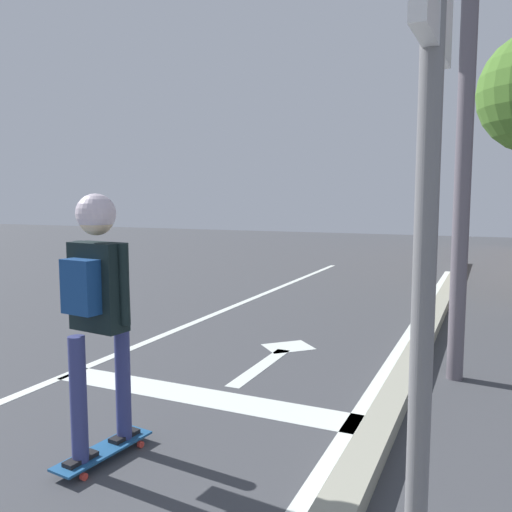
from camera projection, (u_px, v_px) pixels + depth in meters
The scene contains 9 objects.
lane_line_center at pixel (67, 374), 5.44m from camera, with size 0.12×20.00×0.01m, color silver.
lane_line_curbside at pixel (351, 426), 4.21m from camera, with size 0.12×20.00×0.01m, color silver.
stop_bar at pixel (201, 396), 4.84m from camera, with size 3.15×0.40×0.01m, color silver.
lane_arrow_stem at pixel (261, 366), 5.71m from camera, with size 0.16×1.40×0.01m, color silver.
lane_arrow_head at pixel (288, 347), 6.48m from camera, with size 0.56×0.44×0.01m, color silver.
curb_strip at pixel (382, 423), 4.10m from camera, with size 0.24×24.00×0.14m, color #9D9C89.
skateboard at pixel (104, 451), 3.66m from camera, with size 0.29×0.79×0.08m.
skater at pixel (97, 288), 3.53m from camera, with size 0.49×0.65×1.79m.
street_sign_post at pixel (425, 258), 1.33m from camera, with size 0.06×0.44×2.59m.
Camera 1 is at (3.99, 2.00, 1.82)m, focal length 36.59 mm.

